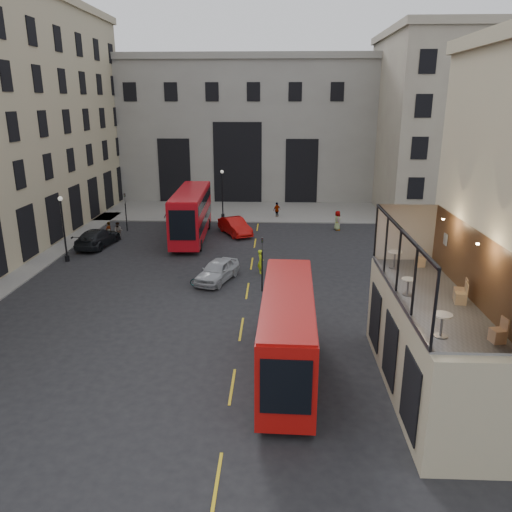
{
  "coord_description": "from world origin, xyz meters",
  "views": [
    {
      "loc": [
        -0.09,
        -19.86,
        12.45
      ],
      "look_at": [
        -1.35,
        10.45,
        3.0
      ],
      "focal_mm": 35.0,
      "sensor_mm": 36.0,
      "label": 1
    }
  ],
  "objects_px": {
    "street_lamp_b": "(223,197)",
    "pedestrian_c": "(277,210)",
    "cafe_chair_a": "(498,335)",
    "pedestrian_a": "(118,231)",
    "cafe_table_far": "(395,257)",
    "bicycle": "(202,280)",
    "street_lamp_a": "(64,233)",
    "bus_far": "(191,212)",
    "car_a": "(217,271)",
    "car_c": "(98,238)",
    "cafe_table_near": "(442,322)",
    "pedestrian_b": "(169,215)",
    "pedestrian_e": "(109,231)",
    "traffic_light_far": "(125,207)",
    "cafe_chair_c": "(460,293)",
    "cafe_table_mid": "(408,284)",
    "traffic_light_near": "(262,257)",
    "bus_near": "(287,329)",
    "car_b": "(235,226)",
    "pedestrian_d": "(337,221)",
    "cafe_chair_b": "(461,297)",
    "cyclist": "(261,262)",
    "cafe_chair_d": "(420,261)"
  },
  "relations": [
    {
      "from": "cafe_table_near",
      "to": "cafe_table_far",
      "type": "xyz_separation_m",
      "value": [
        0.05,
        7.51,
        -0.0
      ]
    },
    {
      "from": "bicycle",
      "to": "cafe_table_far",
      "type": "xyz_separation_m",
      "value": [
        11.03,
        -9.27,
        4.73
      ]
    },
    {
      "from": "bicycle",
      "to": "pedestrian_c",
      "type": "relative_size",
      "value": 0.92
    },
    {
      "from": "car_c",
      "to": "cafe_chair_a",
      "type": "distance_m",
      "value": 35.7
    },
    {
      "from": "bicycle",
      "to": "cafe_table_mid",
      "type": "relative_size",
      "value": 2.2
    },
    {
      "from": "street_lamp_b",
      "to": "pedestrian_c",
      "type": "height_order",
      "value": "street_lamp_b"
    },
    {
      "from": "pedestrian_a",
      "to": "cafe_table_near",
      "type": "xyz_separation_m",
      "value": [
        20.53,
        -28.58,
        4.33
      ]
    },
    {
      "from": "traffic_light_near",
      "to": "cafe_chair_b",
      "type": "relative_size",
      "value": 4.29
    },
    {
      "from": "bus_near",
      "to": "cafe_chair_b",
      "type": "xyz_separation_m",
      "value": [
        6.91,
        -2.14,
        2.57
      ]
    },
    {
      "from": "cyclist",
      "to": "street_lamp_b",
      "type": "bearing_deg",
      "value": 1.51
    },
    {
      "from": "street_lamp_b",
      "to": "bicycle",
      "type": "xyz_separation_m",
      "value": [
        0.71,
        -21.06,
        -1.97
      ]
    },
    {
      "from": "pedestrian_b",
      "to": "pedestrian_e",
      "type": "bearing_deg",
      "value": -146.11
    },
    {
      "from": "pedestrian_b",
      "to": "street_lamp_a",
      "type": "bearing_deg",
      "value": -137.78
    },
    {
      "from": "car_b",
      "to": "cafe_chair_a",
      "type": "distance_m",
      "value": 33.58
    },
    {
      "from": "traffic_light_near",
      "to": "street_lamp_b",
      "type": "height_order",
      "value": "street_lamp_b"
    },
    {
      "from": "traffic_light_far",
      "to": "street_lamp_a",
      "type": "relative_size",
      "value": 0.71
    },
    {
      "from": "car_b",
      "to": "bus_near",
      "type": "bearing_deg",
      "value": -107.7
    },
    {
      "from": "cafe_chair_d",
      "to": "street_lamp_a",
      "type": "bearing_deg",
      "value": 149.7
    },
    {
      "from": "pedestrian_e",
      "to": "cafe_chair_c",
      "type": "height_order",
      "value": "cafe_chair_c"
    },
    {
      "from": "cafe_table_near",
      "to": "pedestrian_c",
      "type": "bearing_deg",
      "value": 98.45
    },
    {
      "from": "traffic_light_far",
      "to": "bicycle",
      "type": "distance_m",
      "value": 18.03
    },
    {
      "from": "pedestrian_b",
      "to": "cafe_chair_a",
      "type": "xyz_separation_m",
      "value": [
        18.93,
        -35.59,
        3.99
      ]
    },
    {
      "from": "pedestrian_e",
      "to": "bus_far",
      "type": "bearing_deg",
      "value": 121.29
    },
    {
      "from": "traffic_light_far",
      "to": "pedestrian_e",
      "type": "relative_size",
      "value": 2.14
    },
    {
      "from": "car_c",
      "to": "cafe_chair_d",
      "type": "xyz_separation_m",
      "value": [
        23.07,
        -18.46,
        4.06
      ]
    },
    {
      "from": "street_lamp_b",
      "to": "pedestrian_a",
      "type": "height_order",
      "value": "street_lamp_b"
    },
    {
      "from": "pedestrian_d",
      "to": "pedestrian_b",
      "type": "bearing_deg",
      "value": 76.26
    },
    {
      "from": "cafe_chair_a",
      "to": "traffic_light_near",
      "type": "bearing_deg",
      "value": 117.65
    },
    {
      "from": "car_a",
      "to": "car_c",
      "type": "bearing_deg",
      "value": 163.28
    },
    {
      "from": "bicycle",
      "to": "pedestrian_e",
      "type": "distance_m",
      "value": 15.44
    },
    {
      "from": "car_c",
      "to": "bicycle",
      "type": "relative_size",
      "value": 3.45
    },
    {
      "from": "street_lamp_a",
      "to": "cafe_table_far",
      "type": "relative_size",
      "value": 6.37
    },
    {
      "from": "traffic_light_near",
      "to": "bus_near",
      "type": "relative_size",
      "value": 0.37
    },
    {
      "from": "car_c",
      "to": "pedestrian_c",
      "type": "relative_size",
      "value": 3.18
    },
    {
      "from": "car_a",
      "to": "cafe_chair_a",
      "type": "distance_m",
      "value": 21.97
    },
    {
      "from": "cafe_chair_a",
      "to": "pedestrian_a",
      "type": "bearing_deg",
      "value": 127.65
    },
    {
      "from": "car_b",
      "to": "cafe_table_mid",
      "type": "distance_m",
      "value": 28.98
    },
    {
      "from": "traffic_light_near",
      "to": "car_c",
      "type": "height_order",
      "value": "traffic_light_near"
    },
    {
      "from": "bicycle",
      "to": "cafe_table_near",
      "type": "xyz_separation_m",
      "value": [
        10.98,
        -16.78,
        4.74
      ]
    },
    {
      "from": "cafe_table_near",
      "to": "pedestrian_d",
      "type": "bearing_deg",
      "value": 89.36
    },
    {
      "from": "bus_far",
      "to": "cafe_table_near",
      "type": "xyz_separation_m",
      "value": [
        13.68,
        -29.13,
        2.57
      ]
    },
    {
      "from": "traffic_light_near",
      "to": "bus_near",
      "type": "distance_m",
      "value": 10.78
    },
    {
      "from": "traffic_light_far",
      "to": "cafe_table_mid",
      "type": "height_order",
      "value": "cafe_table_mid"
    },
    {
      "from": "pedestrian_c",
      "to": "cafe_table_far",
      "type": "height_order",
      "value": "cafe_table_far"
    },
    {
      "from": "pedestrian_e",
      "to": "bicycle",
      "type": "bearing_deg",
      "value": 66.68
    },
    {
      "from": "street_lamp_b",
      "to": "pedestrian_c",
      "type": "xyz_separation_m",
      "value": [
        5.98,
        0.54,
        -1.53
      ]
    },
    {
      "from": "street_lamp_a",
      "to": "bus_far",
      "type": "relative_size",
      "value": 0.46
    },
    {
      "from": "pedestrian_b",
      "to": "cafe_table_near",
      "type": "height_order",
      "value": "cafe_table_near"
    },
    {
      "from": "pedestrian_a",
      "to": "pedestrian_e",
      "type": "distance_m",
      "value": 0.86
    },
    {
      "from": "pedestrian_a",
      "to": "cafe_chair_b",
      "type": "relative_size",
      "value": 1.86
    }
  ]
}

